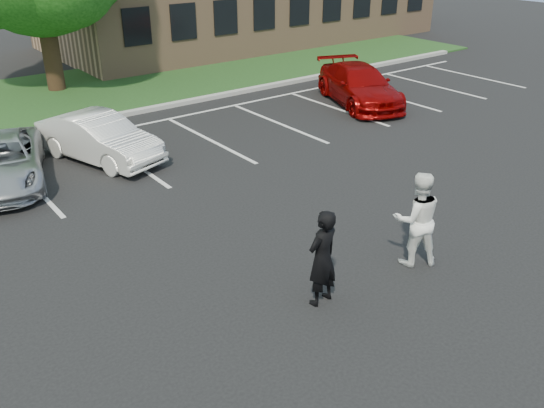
# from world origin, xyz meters

# --- Properties ---
(ground_plane) EXTENTS (90.00, 90.00, 0.00)m
(ground_plane) POSITION_xyz_m (0.00, 0.00, 0.00)
(ground_plane) COLOR black
(ground_plane) RESTS_ON ground
(curb) EXTENTS (40.00, 0.30, 0.15)m
(curb) POSITION_xyz_m (0.00, 12.00, 0.07)
(curb) COLOR gray
(curb) RESTS_ON ground
(grass_strip) EXTENTS (44.00, 8.00, 0.08)m
(grass_strip) POSITION_xyz_m (0.00, 16.00, 0.04)
(grass_strip) COLOR #1D3C17
(grass_strip) RESTS_ON ground
(stall_lines) EXTENTS (34.00, 5.36, 0.01)m
(stall_lines) POSITION_xyz_m (1.40, 8.95, 0.01)
(stall_lines) COLOR silver
(stall_lines) RESTS_ON ground
(man_black_suit) EXTENTS (0.73, 0.53, 1.85)m
(man_black_suit) POSITION_xyz_m (-0.21, -0.74, 0.93)
(man_black_suit) COLOR black
(man_black_suit) RESTS_ON ground
(man_white_shirt) EXTENTS (1.21, 1.13, 1.98)m
(man_white_shirt) POSITION_xyz_m (2.19, -0.84, 0.99)
(man_white_shirt) COLOR white
(man_white_shirt) RESTS_ON ground
(car_silver_minivan) EXTENTS (3.25, 4.86, 1.24)m
(car_silver_minivan) POSITION_xyz_m (-3.33, 8.35, 0.62)
(car_silver_minivan) COLOR #A4A6AC
(car_silver_minivan) RESTS_ON ground
(car_white_sedan) EXTENTS (2.60, 4.32, 1.35)m
(car_white_sedan) POSITION_xyz_m (-0.62, 8.39, 0.67)
(car_white_sedan) COLOR silver
(car_white_sedan) RESTS_ON ground
(car_red_compact) EXTENTS (3.65, 5.30, 1.43)m
(car_red_compact) POSITION_xyz_m (9.52, 8.01, 0.71)
(car_red_compact) COLOR #800403
(car_red_compact) RESTS_ON ground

